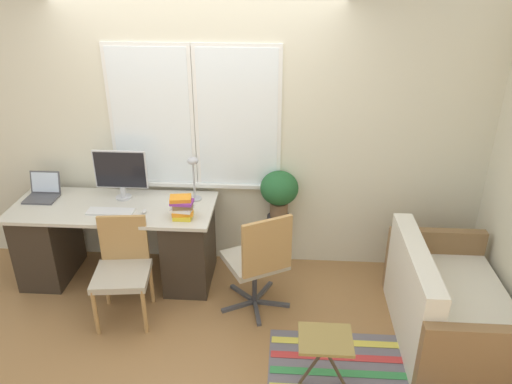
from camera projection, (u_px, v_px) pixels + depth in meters
ground_plane at (195, 303)px, 4.49m from camera, size 14.00×14.00×0.00m
wall_back_with_window at (202, 131)px, 4.62m from camera, size 9.00×0.12×2.70m
desk at (118, 240)px, 4.68m from camera, size 1.83×0.73×0.77m
laptop at (43, 193)px, 4.66m from camera, size 0.29×0.26×0.23m
monitor at (121, 172)px, 4.56m from camera, size 0.49×0.15×0.47m
keyboard at (111, 212)px, 4.40m from camera, size 0.41×0.13×0.02m
mouse at (144, 211)px, 4.39m from camera, size 0.04×0.06×0.03m
desk_lamp at (193, 170)px, 4.52m from camera, size 0.12×0.12×0.42m
book_stack at (182, 207)px, 4.28m from camera, size 0.21×0.17×0.20m
desk_chair_wooden at (123, 267)px, 4.18m from camera, size 0.50×0.50×0.87m
office_chair_swivel at (259, 260)px, 4.21m from camera, size 0.63×0.64×0.97m
couch_loveseat at (447, 309)px, 3.99m from camera, size 0.85×1.37×0.81m
plant_stand at (279, 223)px, 4.84m from camera, size 0.22×0.22×0.56m
potted_plant at (279, 190)px, 4.68m from camera, size 0.36×0.36×0.46m
floor_rug_striped at (350, 374)px, 3.73m from camera, size 1.22×0.89×0.01m
folding_stool at (325, 343)px, 3.47m from camera, size 0.38×0.32×0.45m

